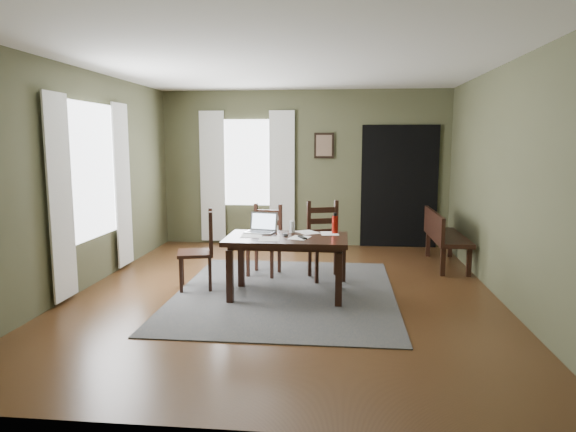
# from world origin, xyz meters

# --- Properties ---
(ground) EXTENTS (5.00, 6.00, 0.01)m
(ground) POSITION_xyz_m (0.00, 0.00, -0.01)
(ground) COLOR #492C16
(room_shell) EXTENTS (5.02, 6.02, 2.71)m
(room_shell) POSITION_xyz_m (0.00, 0.00, 1.80)
(room_shell) COLOR #4A4C31
(room_shell) RESTS_ON ground
(rug) EXTENTS (2.60, 3.20, 0.01)m
(rug) POSITION_xyz_m (0.00, 0.00, 0.01)
(rug) COLOR #404040
(rug) RESTS_ON ground
(dining_table) EXTENTS (1.41, 0.85, 0.71)m
(dining_table) POSITION_xyz_m (0.03, -0.12, 0.63)
(dining_table) COLOR black
(dining_table) RESTS_ON rug
(chair_end) EXTENTS (0.52, 0.52, 0.98)m
(chair_end) POSITION_xyz_m (-1.08, 0.09, 0.48)
(chair_end) COLOR black
(chair_end) RESTS_ON rug
(chair_back_left) EXTENTS (0.48, 0.49, 0.95)m
(chair_back_left) POSITION_xyz_m (-0.38, 0.87, 0.47)
(chair_back_left) COLOR black
(chair_back_left) RESTS_ON rug
(chair_back_right) EXTENTS (0.56, 0.56, 1.02)m
(chair_back_right) POSITION_xyz_m (0.45, 0.72, 0.50)
(chair_back_right) COLOR black
(chair_back_right) RESTS_ON rug
(bench) EXTENTS (0.46, 1.42, 0.80)m
(bench) POSITION_xyz_m (2.15, 1.63, 0.48)
(bench) COLOR black
(bench) RESTS_ON ground
(laptop) EXTENTS (0.40, 0.34, 0.24)m
(laptop) POSITION_xyz_m (-0.31, 0.15, 0.78)
(laptop) COLOR #B7B7BC
(laptop) RESTS_ON dining_table
(computer_mouse) EXTENTS (0.08, 0.10, 0.03)m
(computer_mouse) POSITION_xyz_m (0.00, -0.06, 0.73)
(computer_mouse) COLOR #3F3F42
(computer_mouse) RESTS_ON dining_table
(tv_remote) EXTENTS (0.12, 0.18, 0.02)m
(tv_remote) POSITION_xyz_m (0.22, -0.20, 0.73)
(tv_remote) COLOR black
(tv_remote) RESTS_ON dining_table
(drinking_glass) EXTENTS (0.07, 0.07, 0.14)m
(drinking_glass) POSITION_xyz_m (0.07, 0.15, 0.79)
(drinking_glass) COLOR silver
(drinking_glass) RESTS_ON dining_table
(water_bottle) EXTENTS (0.09, 0.09, 0.25)m
(water_bottle) POSITION_xyz_m (0.58, 0.15, 0.83)
(water_bottle) COLOR #A6150C
(water_bottle) RESTS_ON dining_table
(paper_a) EXTENTS (0.26, 0.33, 0.00)m
(paper_a) POSITION_xyz_m (-0.39, -0.09, 0.72)
(paper_a) COLOR white
(paper_a) RESTS_ON dining_table
(paper_b) EXTENTS (0.27, 0.32, 0.00)m
(paper_b) POSITION_xyz_m (0.18, -0.18, 0.72)
(paper_b) COLOR white
(paper_b) RESTS_ON dining_table
(paper_c) EXTENTS (0.34, 0.36, 0.00)m
(paper_c) POSITION_xyz_m (0.25, 0.19, 0.72)
(paper_c) COLOR white
(paper_c) RESTS_ON dining_table
(paper_d) EXTENTS (0.24, 0.29, 0.00)m
(paper_d) POSITION_xyz_m (0.52, 0.14, 0.72)
(paper_d) COLOR white
(paper_d) RESTS_ON dining_table
(paper_e) EXTENTS (0.25, 0.32, 0.00)m
(paper_e) POSITION_xyz_m (-0.15, -0.30, 0.72)
(paper_e) COLOR white
(paper_e) RESTS_ON dining_table
(window_left) EXTENTS (0.01, 1.30, 1.70)m
(window_left) POSITION_xyz_m (-2.47, 0.20, 1.45)
(window_left) COLOR white
(window_left) RESTS_ON ground
(window_back) EXTENTS (1.00, 0.01, 1.50)m
(window_back) POSITION_xyz_m (-1.00, 2.97, 1.45)
(window_back) COLOR white
(window_back) RESTS_ON ground
(curtain_left_near) EXTENTS (0.03, 0.48, 2.30)m
(curtain_left_near) POSITION_xyz_m (-2.44, -0.62, 1.20)
(curtain_left_near) COLOR silver
(curtain_left_near) RESTS_ON ground
(curtain_left_far) EXTENTS (0.03, 0.48, 2.30)m
(curtain_left_far) POSITION_xyz_m (-2.44, 1.02, 1.20)
(curtain_left_far) COLOR silver
(curtain_left_far) RESTS_ON ground
(curtain_back_left) EXTENTS (0.44, 0.03, 2.30)m
(curtain_back_left) POSITION_xyz_m (-1.62, 2.94, 1.20)
(curtain_back_left) COLOR silver
(curtain_back_left) RESTS_ON ground
(curtain_back_right) EXTENTS (0.44, 0.03, 2.30)m
(curtain_back_right) POSITION_xyz_m (-0.38, 2.94, 1.20)
(curtain_back_right) COLOR silver
(curtain_back_right) RESTS_ON ground
(framed_picture) EXTENTS (0.34, 0.03, 0.44)m
(framed_picture) POSITION_xyz_m (0.35, 2.97, 1.75)
(framed_picture) COLOR black
(framed_picture) RESTS_ON ground
(doorway_back) EXTENTS (1.30, 0.03, 2.10)m
(doorway_back) POSITION_xyz_m (1.65, 2.97, 1.05)
(doorway_back) COLOR black
(doorway_back) RESTS_ON ground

